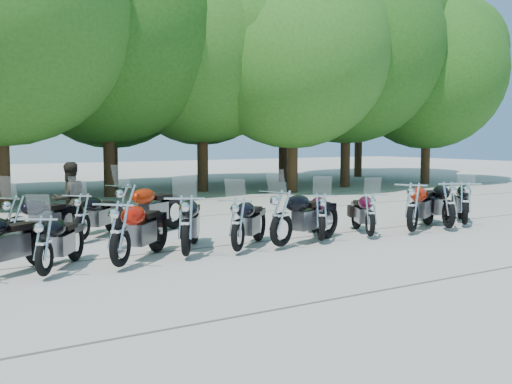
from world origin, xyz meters
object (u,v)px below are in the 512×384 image
motorcycle_5 (281,216)px  motorcycle_7 (370,213)px  motorcycle_10 (465,201)px  motorcycle_14 (127,208)px  motorcycle_12 (15,220)px  motorcycle_4 (238,223)px  rider_1 (69,199)px  motorcycle_3 (186,223)px  motorcycle_9 (449,203)px  motorcycle_1 (44,244)px  motorcycle_13 (82,215)px  motorcycle_6 (321,215)px  motorcycle_8 (413,205)px  motorcycle_2 (120,232)px

motorcycle_5 → motorcycle_7: size_ratio=1.18×
motorcycle_10 → motorcycle_14: motorcycle_14 is taller
motorcycle_12 → motorcycle_14: size_ratio=0.91×
motorcycle_4 → rider_1: bearing=-13.6°
motorcycle_3 → motorcycle_4: bearing=-154.6°
motorcycle_5 → motorcycle_9: size_ratio=1.01×
motorcycle_1 → motorcycle_9: 9.51m
motorcycle_1 → motorcycle_7: motorcycle_7 is taller
motorcycle_3 → motorcycle_14: motorcycle_14 is taller
motorcycle_10 → motorcycle_12: motorcycle_10 is taller
motorcycle_7 → rider_1: 6.85m
motorcycle_10 → motorcycle_13: (-8.91, 2.77, -0.05)m
motorcycle_4 → motorcycle_9: size_ratio=0.91×
motorcycle_5 → motorcycle_6: 1.15m
motorcycle_6 → rider_1: size_ratio=1.26×
motorcycle_1 → motorcycle_5: (4.66, 0.11, 0.11)m
motorcycle_10 → motorcycle_14: (-7.92, 2.75, 0.05)m
motorcycle_6 → rider_1: rider_1 is taller
motorcycle_6 → motorcycle_13: 5.13m
motorcycle_4 → motorcycle_5: 0.99m
rider_1 → motorcycle_9: bearing=137.6°
motorcycle_12 → motorcycle_13: motorcycle_12 is taller
motorcycle_8 → motorcycle_9: size_ratio=1.01×
motorcycle_4 → motorcycle_7: (3.43, 0.01, -0.04)m
motorcycle_9 → motorcycle_10: size_ratio=1.04×
motorcycle_12 → motorcycle_1: bearing=140.9°
motorcycle_13 → motorcycle_3: bearing=155.0°
motorcycle_8 → rider_1: bearing=29.6°
motorcycle_5 → motorcycle_8: motorcycle_8 is taller
motorcycle_3 → motorcycle_6: bearing=-149.1°
motorcycle_12 → motorcycle_4: bearing=-163.7°
motorcycle_3 → motorcycle_10: motorcycle_3 is taller
motorcycle_3 → rider_1: size_ratio=1.41×
rider_1 → motorcycle_10: bearing=140.9°
motorcycle_3 → motorcycle_5: 2.06m
motorcycle_3 → motorcycle_9: motorcycle_9 is taller
motorcycle_7 → rider_1: (-5.64, 3.88, 0.27)m
motorcycle_7 → motorcycle_12: motorcycle_12 is taller
motorcycle_1 → motorcycle_6: (5.79, 0.26, 0.03)m
motorcycle_7 → motorcycle_8: size_ratio=0.85×
motorcycle_10 → motorcycle_9: bearing=61.0°
motorcycle_14 → motorcycle_7: bearing=-151.7°
motorcycle_2 → motorcycle_10: 9.11m
motorcycle_12 → motorcycle_10: bearing=-141.8°
motorcycle_3 → motorcycle_8: bearing=-151.2°
motorcycle_5 → motorcycle_8: size_ratio=1.00×
motorcycle_12 → motorcycle_13: bearing=-118.0°
motorcycle_2 → motorcycle_7: size_ratio=1.16×
motorcycle_8 → motorcycle_13: 7.49m
motorcycle_3 → motorcycle_8: motorcycle_8 is taller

